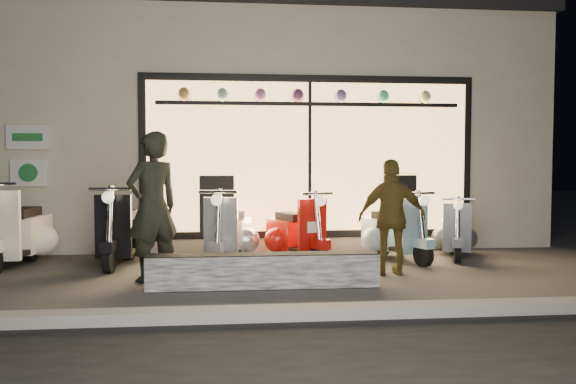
% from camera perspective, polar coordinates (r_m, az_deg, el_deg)
% --- Properties ---
extents(ground, '(40.00, 40.00, 0.00)m').
position_cam_1_polar(ground, '(7.27, -2.03, -8.55)').
color(ground, '#383533').
rests_on(ground, ground).
extents(kerb, '(40.00, 0.25, 0.12)m').
position_cam_1_polar(kerb, '(5.32, -0.64, -12.23)').
color(kerb, slate).
rests_on(kerb, ground).
extents(shop_building, '(10.20, 6.23, 4.20)m').
position_cam_1_polar(shop_building, '(12.12, -3.52, 6.05)').
color(shop_building, beige).
rests_on(shop_building, ground).
extents(graffiti_barrier, '(2.68, 0.28, 0.40)m').
position_cam_1_polar(graffiti_barrier, '(6.59, -2.47, -7.99)').
color(graffiti_barrier, black).
rests_on(graffiti_barrier, ground).
extents(scooter_silver, '(0.68, 1.47, 1.04)m').
position_cam_1_polar(scooter_silver, '(8.23, -5.90, -4.26)').
color(scooter_silver, black).
rests_on(scooter_silver, ground).
extents(scooter_red, '(0.83, 1.37, 1.00)m').
position_cam_1_polar(scooter_red, '(8.43, 0.54, -4.18)').
color(scooter_red, black).
rests_on(scooter_red, ground).
extents(scooter_black, '(0.54, 1.51, 1.08)m').
position_cam_1_polar(scooter_black, '(8.52, -16.30, -4.00)').
color(scooter_black, black).
rests_on(scooter_black, ground).
extents(scooter_cream, '(0.57, 1.62, 1.15)m').
position_cam_1_polar(scooter_cream, '(8.81, -25.52, -3.76)').
color(scooter_cream, black).
rests_on(scooter_cream, ground).
extents(scooter_blue, '(0.79, 1.38, 1.00)m').
position_cam_1_polar(scooter_blue, '(8.65, 10.42, -4.05)').
color(scooter_blue, black).
rests_on(scooter_blue, ground).
extents(scooter_grey, '(0.68, 1.26, 0.91)m').
position_cam_1_polar(scooter_grey, '(9.16, 16.61, -3.97)').
color(scooter_grey, black).
rests_on(scooter_grey, ground).
extents(man, '(0.80, 0.75, 1.84)m').
position_cam_1_polar(man, '(7.07, -13.59, -1.45)').
color(man, black).
rests_on(man, ground).
extents(woman, '(0.89, 0.39, 1.50)m').
position_cam_1_polar(woman, '(7.39, 10.53, -2.52)').
color(woman, brown).
rests_on(woman, ground).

